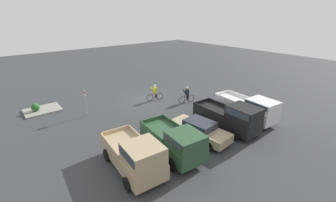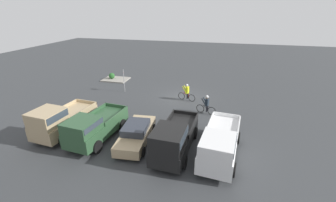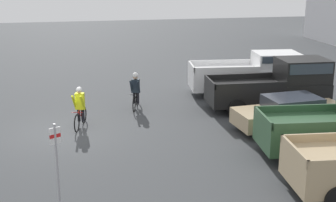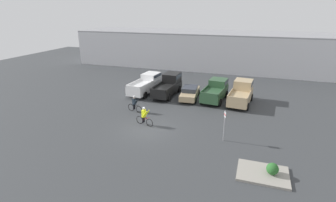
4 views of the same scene
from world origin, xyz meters
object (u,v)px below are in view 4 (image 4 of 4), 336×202
(pickup_truck_0, at_px, (147,84))
(shrub, at_px, (272,169))
(pickup_truck_1, at_px, (169,85))
(cyclist_0, at_px, (144,116))
(pickup_truck_2, at_px, (216,90))
(sedan_0, at_px, (190,92))
(cyclist_1, at_px, (135,103))
(fire_lane_sign, at_px, (224,123))
(pickup_truck_3, at_px, (241,92))

(pickup_truck_0, distance_m, shrub, 19.26)
(pickup_truck_1, relative_size, cyclist_0, 3.08)
(pickup_truck_1, bearing_deg, pickup_truck_0, -175.17)
(pickup_truck_0, height_order, pickup_truck_2, pickup_truck_0)
(sedan_0, xyz_separation_m, cyclist_1, (-4.20, -5.75, 0.17))
(fire_lane_sign, relative_size, shrub, 3.41)
(fire_lane_sign, height_order, shrub, fire_lane_sign)
(pickup_truck_1, xyz_separation_m, pickup_truck_3, (8.42, -0.35, -0.01))
(sedan_0, bearing_deg, shrub, -56.50)
(pickup_truck_0, relative_size, sedan_0, 1.19)
(pickup_truck_0, distance_m, pickup_truck_1, 2.79)
(cyclist_0, xyz_separation_m, cyclist_1, (-2.16, 2.58, 0.04))
(pickup_truck_0, xyz_separation_m, fire_lane_sign, (10.54, -9.52, 0.39))
(sedan_0, distance_m, cyclist_0, 8.58)
(pickup_truck_1, bearing_deg, shrub, -50.21)
(cyclist_1, bearing_deg, cyclist_0, -50.11)
(pickup_truck_1, height_order, cyclist_0, pickup_truck_1)
(shrub, bearing_deg, sedan_0, 123.50)
(pickup_truck_0, relative_size, cyclist_0, 3.16)
(pickup_truck_0, distance_m, pickup_truck_2, 8.40)
(cyclist_0, relative_size, cyclist_1, 1.04)
(pickup_truck_0, height_order, cyclist_1, pickup_truck_0)
(pickup_truck_2, distance_m, fire_lane_sign, 9.82)
(pickup_truck_2, bearing_deg, pickup_truck_1, 178.15)
(sedan_0, height_order, pickup_truck_2, pickup_truck_2)
(pickup_truck_1, relative_size, pickup_truck_3, 1.09)
(pickup_truck_0, relative_size, cyclist_1, 3.27)
(pickup_truck_1, bearing_deg, sedan_0, -14.39)
(cyclist_1, bearing_deg, sedan_0, 53.88)
(pickup_truck_1, relative_size, shrub, 7.52)
(sedan_0, bearing_deg, pickup_truck_2, 10.58)
(cyclist_0, relative_size, shrub, 2.44)
(cyclist_1, bearing_deg, pickup_truck_2, 41.75)
(pickup_truck_2, height_order, cyclist_0, pickup_truck_2)
(pickup_truck_2, height_order, shrub, pickup_truck_2)
(pickup_truck_1, height_order, cyclist_1, pickup_truck_1)
(pickup_truck_1, distance_m, cyclist_1, 6.63)
(pickup_truck_1, height_order, pickup_truck_2, pickup_truck_1)
(pickup_truck_0, bearing_deg, fire_lane_sign, -42.08)
(pickup_truck_2, relative_size, pickup_truck_3, 1.01)
(pickup_truck_2, distance_m, cyclist_1, 9.44)
(pickup_truck_3, xyz_separation_m, shrub, (2.79, -13.11, -0.66))
(sedan_0, relative_size, shrub, 6.49)
(pickup_truck_0, xyz_separation_m, pickup_truck_3, (11.20, -0.11, 0.06))
(fire_lane_sign, distance_m, shrub, 5.15)
(pickup_truck_2, height_order, cyclist_1, pickup_truck_2)
(pickup_truck_0, distance_m, pickup_truck_3, 11.20)
(fire_lane_sign, bearing_deg, pickup_truck_3, 86.00)
(cyclist_1, bearing_deg, pickup_truck_0, 102.31)
(pickup_truck_1, height_order, pickup_truck_3, pickup_truck_1)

